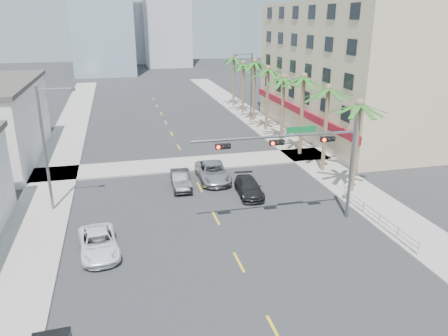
{
  "coord_description": "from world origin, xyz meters",
  "views": [
    {
      "loc": [
        -6.07,
        -17.05,
        13.35
      ],
      "look_at": [
        0.71,
        10.45,
        3.5
      ],
      "focal_mm": 35.0,
      "sensor_mm": 36.0,
      "label": 1
    }
  ],
  "objects_px": {
    "traffic_signal_mast": "(309,151)",
    "car_lane_center": "(213,172)",
    "car_lane_right": "(249,187)",
    "pedestrian": "(347,189)",
    "car_lane_left": "(181,180)",
    "car_parked_far": "(99,243)"
  },
  "relations": [
    {
      "from": "car_parked_far",
      "to": "car_lane_center",
      "type": "xyz_separation_m",
      "value": [
        9.22,
        10.31,
        0.1
      ]
    },
    {
      "from": "pedestrian",
      "to": "traffic_signal_mast",
      "type": "bearing_deg",
      "value": -1.33
    },
    {
      "from": "traffic_signal_mast",
      "to": "car_lane_center",
      "type": "height_order",
      "value": "traffic_signal_mast"
    },
    {
      "from": "traffic_signal_mast",
      "to": "car_lane_right",
      "type": "relative_size",
      "value": 2.53
    },
    {
      "from": "car_lane_right",
      "to": "car_parked_far",
      "type": "bearing_deg",
      "value": -145.79
    },
    {
      "from": "car_lane_center",
      "to": "car_lane_right",
      "type": "distance_m",
      "value": 4.35
    },
    {
      "from": "car_lane_center",
      "to": "pedestrian",
      "type": "distance_m",
      "value": 11.21
    },
    {
      "from": "car_lane_left",
      "to": "pedestrian",
      "type": "relative_size",
      "value": 2.48
    },
    {
      "from": "car_lane_center",
      "to": "pedestrian",
      "type": "xyz_separation_m",
      "value": [
        8.88,
        -6.83,
        0.25
      ]
    },
    {
      "from": "car_parked_far",
      "to": "car_lane_left",
      "type": "height_order",
      "value": "car_lane_left"
    },
    {
      "from": "traffic_signal_mast",
      "to": "car_lane_center",
      "type": "distance_m",
      "value": 11.18
    },
    {
      "from": "car_lane_center",
      "to": "pedestrian",
      "type": "relative_size",
      "value": 3.16
    },
    {
      "from": "car_lane_left",
      "to": "car_lane_right",
      "type": "distance_m",
      "value": 5.73
    },
    {
      "from": "car_lane_left",
      "to": "car_lane_right",
      "type": "bearing_deg",
      "value": -27.43
    },
    {
      "from": "car_lane_right",
      "to": "car_lane_center",
      "type": "bearing_deg",
      "value": 122.44
    },
    {
      "from": "car_lane_center",
      "to": "car_lane_left",
      "type": "bearing_deg",
      "value": -160.29
    },
    {
      "from": "car_lane_left",
      "to": "car_lane_right",
      "type": "height_order",
      "value": "car_lane_left"
    },
    {
      "from": "car_lane_center",
      "to": "car_lane_right",
      "type": "bearing_deg",
      "value": -60.72
    },
    {
      "from": "car_parked_far",
      "to": "pedestrian",
      "type": "bearing_deg",
      "value": 4.69
    },
    {
      "from": "car_lane_left",
      "to": "car_lane_center",
      "type": "bearing_deg",
      "value": 21.0
    },
    {
      "from": "car_lane_center",
      "to": "pedestrian",
      "type": "height_order",
      "value": "pedestrian"
    },
    {
      "from": "pedestrian",
      "to": "car_lane_left",
      "type": "bearing_deg",
      "value": -56.89
    }
  ]
}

